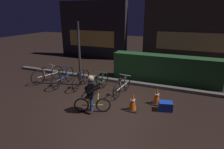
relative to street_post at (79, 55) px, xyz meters
name	(u,v)px	position (x,y,z in m)	size (l,w,h in m)	color
ground_plane	(101,102)	(1.55, -1.20, -1.38)	(40.00, 40.00, 0.00)	black
sidewalk_curb	(121,81)	(1.55, 1.00, -1.32)	(12.00, 0.24, 0.12)	#56544F
hedge_row	(165,69)	(3.35, 1.90, -0.75)	(4.80, 0.70, 1.24)	#214723
storefront_left	(93,30)	(-2.17, 5.30, 0.54)	(4.95, 0.54, 3.86)	#262328
storefront_right	(194,24)	(4.36, 6.00, 1.07)	(6.00, 0.54, 4.91)	#42382D
street_post	(79,55)	(0.00, 0.00, 0.00)	(0.10, 0.10, 2.75)	#2D2D33
parked_bike_leftmost	(48,75)	(-1.64, -0.20, -1.03)	(0.61, 1.57, 0.76)	black
parked_bike_left_mid	(63,77)	(-0.72, -0.27, -1.01)	(0.46, 1.74, 0.80)	black
parked_bike_center_left	(81,80)	(0.14, -0.18, -1.05)	(0.46, 1.56, 0.72)	black
parked_bike_center_right	(99,83)	(1.06, -0.28, -1.04)	(0.46, 1.59, 0.73)	black
parked_bike_right_mid	(122,86)	(2.02, -0.20, -1.04)	(0.46, 1.58, 0.73)	black
traffic_cone_near	(133,102)	(2.77, -1.30, -1.07)	(0.36, 0.36, 0.63)	black
traffic_cone_far	(157,96)	(3.42, -0.54, -1.07)	(0.36, 0.36, 0.63)	black
blue_crate	(165,106)	(3.78, -0.90, -1.23)	(0.44, 0.32, 0.30)	#193DB7
cyclist	(91,94)	(1.57, -1.90, -0.75)	(1.11, 0.55, 1.25)	black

